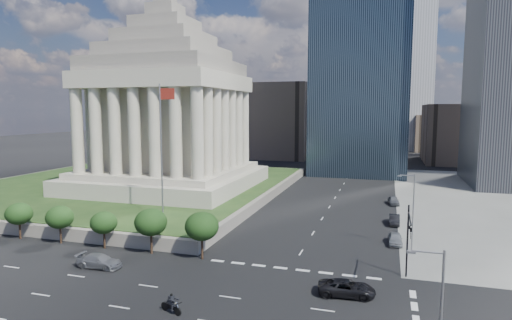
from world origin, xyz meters
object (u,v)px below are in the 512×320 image
at_px(flagpole, 162,144).
at_px(pickup_truck, 347,288).
at_px(traffic_signal_ne, 409,235).
at_px(parked_sedan_mid, 394,220).
at_px(war_memorial, 167,94).
at_px(parked_sedan_far, 394,200).
at_px(street_lamp_north, 412,208).
at_px(motorcycle_trail, 171,303).
at_px(suv_grey, 99,261).
at_px(parked_sedan_near, 395,239).

relative_size(flagpole, pickup_truck, 3.61).
xyz_separation_m(traffic_signal_ne, parked_sedan_mid, (-1.00, 24.01, -4.50)).
relative_size(war_memorial, flagpole, 1.95).
bearing_deg(war_memorial, pickup_truck, -43.92).
xyz_separation_m(war_memorial, parked_sedan_far, (45.50, 4.86, -20.62)).
relative_size(street_lamp_north, motorcycle_trail, 3.97).
bearing_deg(traffic_signal_ne, motorcycle_trail, -146.93).
distance_m(flagpole, suv_grey, 20.28).
bearing_deg(flagpole, motorcycle_trail, -59.40).
height_order(flagpole, suv_grey, flagpole).
distance_m(parked_sedan_near, motorcycle_trail, 33.03).
bearing_deg(pickup_truck, war_memorial, 39.65).
distance_m(flagpole, street_lamp_north, 35.95).
bearing_deg(street_lamp_north, suv_grey, -153.67).
distance_m(street_lamp_north, parked_sedan_far, 28.34).
bearing_deg(traffic_signal_ne, parked_sedan_mid, 92.38).
distance_m(parked_sedan_far, motorcycle_trail, 55.91).
xyz_separation_m(traffic_signal_ne, parked_sedan_near, (-1.00, 13.47, -4.49)).
xyz_separation_m(war_memorial, pickup_truck, (40.77, -39.27, -20.63)).
height_order(war_memorial, parked_sedan_far, war_memorial).
relative_size(war_memorial, suv_grey, 7.30).
bearing_deg(traffic_signal_ne, flagpole, 163.29).
height_order(suv_grey, parked_sedan_near, suv_grey).
bearing_deg(flagpole, parked_sedan_far, 40.89).
bearing_deg(pickup_truck, suv_grey, 85.24).
bearing_deg(pickup_truck, motorcycle_trail, 113.13).
height_order(pickup_truck, parked_sedan_far, parked_sedan_far).
height_order(war_memorial, parked_sedan_near, war_memorial).
height_order(street_lamp_north, pickup_truck, street_lamp_north).
bearing_deg(parked_sedan_near, war_memorial, 153.69).
bearing_deg(war_memorial, traffic_signal_ne, -36.42).
xyz_separation_m(street_lamp_north, parked_sedan_near, (-1.83, 2.17, -4.90)).
distance_m(flagpole, parked_sedan_far, 45.78).
relative_size(traffic_signal_ne, suv_grey, 1.50).
height_order(flagpole, parked_sedan_far, flagpole).
bearing_deg(parked_sedan_far, pickup_truck, -102.42).
distance_m(suv_grey, parked_sedan_mid, 44.22).
distance_m(traffic_signal_ne, street_lamp_north, 11.34).
height_order(war_memorial, parked_sedan_mid, war_memorial).
height_order(traffic_signal_ne, suv_grey, traffic_signal_ne).
distance_m(pickup_truck, parked_sedan_mid, 29.36).
bearing_deg(parked_sedan_far, street_lamp_north, -92.55).
relative_size(war_memorial, parked_sedan_mid, 8.53).
distance_m(traffic_signal_ne, parked_sedan_mid, 24.45).
distance_m(pickup_truck, suv_grey, 27.96).
distance_m(flagpole, parked_sedan_mid, 38.10).
xyz_separation_m(pickup_truck, motorcycle_trail, (-14.66, -8.31, 0.17)).
height_order(pickup_truck, motorcycle_trail, motorcycle_trail).
relative_size(pickup_truck, motorcycle_trail, 2.20).
bearing_deg(street_lamp_north, parked_sedan_far, 93.75).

